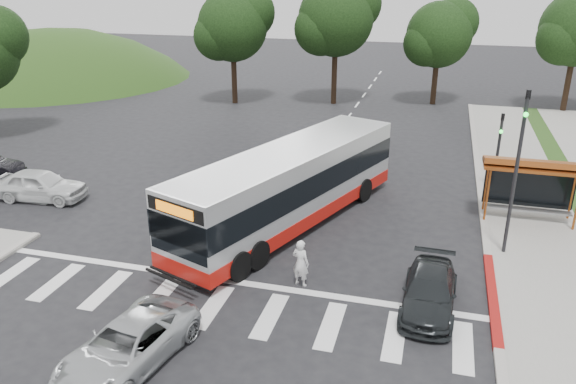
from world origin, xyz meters
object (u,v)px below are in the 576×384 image
(transit_bus, at_px, (290,188))
(dark_sedan, at_px, (429,292))
(pedestrian, at_px, (301,263))
(silver_suv_south, at_px, (128,345))

(transit_bus, distance_m, dark_sedan, 8.09)
(transit_bus, height_order, pedestrian, transit_bus)
(pedestrian, distance_m, dark_sedan, 4.44)
(pedestrian, xyz_separation_m, dark_sedan, (4.43, -0.26, -0.27))
(silver_suv_south, bearing_deg, transit_bus, 90.14)
(pedestrian, distance_m, silver_suv_south, 6.55)
(dark_sedan, bearing_deg, pedestrian, 178.57)
(pedestrian, bearing_deg, dark_sedan, -166.55)
(transit_bus, bearing_deg, dark_sedan, -19.32)
(pedestrian, height_order, dark_sedan, pedestrian)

